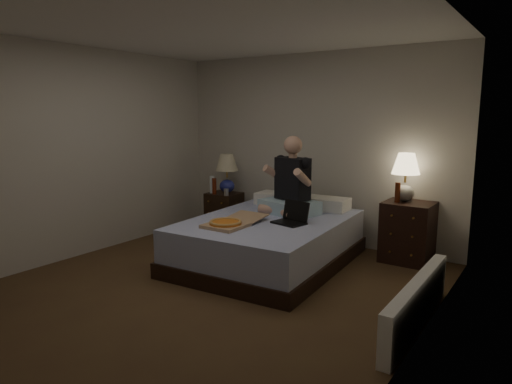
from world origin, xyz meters
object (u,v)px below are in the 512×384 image
Objects in this scene: water_bottle at (212,184)px; person at (290,175)px; nightstand_right at (408,232)px; soda_can at (226,192)px; beer_bottle_right at (398,192)px; bed at (268,241)px; radiator at (417,304)px; pizza_box at (226,223)px; lamp_right at (405,177)px; lamp_left at (227,173)px; laptop at (289,213)px; beer_bottle_left at (214,186)px; nightstand_left at (224,212)px.

water_bottle is 0.27× the size of person.
nightstand_right is 2.81× the size of water_bottle.
person reaches higher than soda_can.
beer_bottle_right reaches higher than water_bottle.
bed reaches higher than radiator.
beer_bottle_right is at bearing 47.30° from pizza_box.
lamp_left is at bearing -177.62° from lamp_right.
lamp_right is 1.65× the size of laptop.
laptop reaches higher than bed.
radiator is at bearing -23.72° from bed.
beer_bottle_right reaches higher than beer_bottle_left.
pizza_box is at bearing -46.97° from beer_bottle_left.
lamp_right is (-0.07, 0.04, 0.63)m from nightstand_right.
nightstand_left is at bearing 36.59° from water_bottle.
beer_bottle_right is (2.62, 0.16, 0.12)m from water_bottle.
pizza_box is (-0.23, -0.96, -0.43)m from person.
beer_bottle_left is (-1.35, 0.69, 0.43)m from bed.
nightstand_left is at bearing -176.28° from lamp_right.
bed is 1.59m from beer_bottle_right.
lamp_left reaches higher than water_bottle.
lamp_right is (2.52, 0.10, 0.13)m from lamp_left.
pizza_box is at bearing -46.11° from water_bottle.
laptop is at bearing -132.42° from beer_bottle_right.
person reaches higher than lamp_left.
nightstand_right reaches higher than nightstand_left.
bed is 1.37m from soda_can.
bed is 9.09× the size of beer_bottle_right.
laptop reaches higher than radiator.
soda_can is 3.31m from radiator.
soda_can is 0.43× the size of beer_bottle_right.
water_bottle is at bearing 149.38° from bed.
person is 2.74× the size of laptop.
water_bottle is at bearing 149.18° from beer_bottle_left.
person is at bearing 130.84° from laptop.
water_bottle is 1.82m from pizza_box.
beer_bottle_right is 2.02m from pizza_box.
person is (-1.19, -0.61, 0.00)m from lamp_right.
lamp_left reaches higher than radiator.
pizza_box is 2.07m from radiator.
nightstand_left is 0.41m from soda_can.
lamp_right is at bearing 154.35° from nightstand_right.
nightstand_right is 0.64m from lamp_right.
bed is 1.68m from lamp_left.
water_bottle is at bearing 166.89° from laptop.
water_bottle reaches higher than radiator.
lamp_left reaches higher than pizza_box.
water_bottle is 0.32m from soda_can.
radiator is (0.55, -1.66, -0.15)m from nightstand_right.
nightstand_left is 0.57m from lamp_left.
soda_can is 1.62m from laptop.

